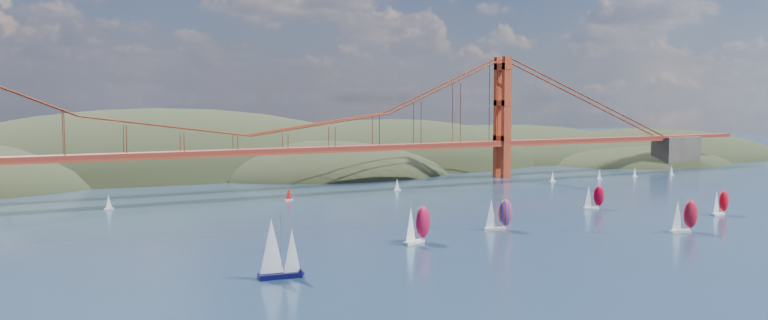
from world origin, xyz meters
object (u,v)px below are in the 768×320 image
at_px(racer_0, 417,224).
at_px(racer_rwb, 498,214).
at_px(racer_3, 593,197).
at_px(sloop_navy, 278,249).
at_px(racer_2, 720,202).
at_px(racer_1, 684,215).

bearing_deg(racer_0, racer_rwb, -7.78).
relative_size(racer_0, racer_3, 1.20).
height_order(sloop_navy, racer_3, sloop_navy).
xyz_separation_m(racer_2, racer_rwb, (-76.90, 10.74, 0.42)).
relative_size(racer_3, racer_rwb, 0.90).
bearing_deg(racer_0, sloop_navy, -175.52).
xyz_separation_m(sloop_navy, racer_3, (123.89, 41.77, -1.91)).
bearing_deg(racer_0, racer_1, -35.05).
height_order(racer_1, racer_2, racer_1).
bearing_deg(racer_3, racer_2, -37.96).
height_order(racer_2, racer_3, racer_2).
bearing_deg(racer_rwb, sloop_navy, -150.62).
relative_size(racer_0, racer_rwb, 1.08).
xyz_separation_m(sloop_navy, racer_0, (43.30, 18.73, -1.10)).
height_order(racer_1, racer_rwb, racer_1).
distance_m(sloop_navy, racer_0, 47.19).
bearing_deg(racer_1, sloop_navy, -173.00).
relative_size(sloop_navy, racer_2, 1.56).
bearing_deg(sloop_navy, racer_3, 25.06).
xyz_separation_m(racer_1, racer_rwb, (-42.17, 26.43, -0.15)).
height_order(racer_3, racer_rwb, racer_rwb).
distance_m(racer_2, racer_rwb, 77.65).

